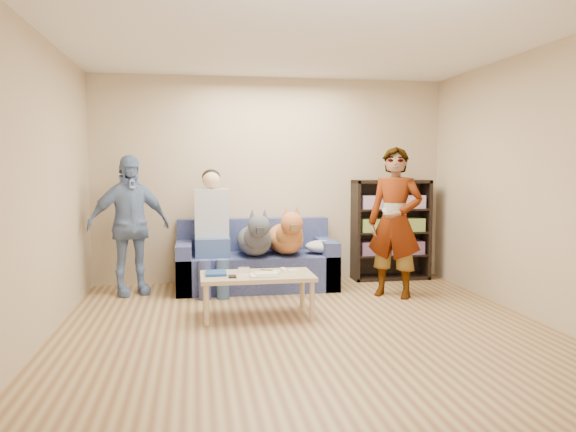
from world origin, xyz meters
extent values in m
plane|color=brown|center=(0.00, 0.00, 0.00)|extent=(5.00, 5.00, 0.00)
plane|color=white|center=(0.00, 0.00, 2.60)|extent=(5.00, 5.00, 0.00)
plane|color=tan|center=(0.00, 2.50, 1.30)|extent=(4.50, 0.00, 4.50)
plane|color=tan|center=(0.00, -2.50, 1.30)|extent=(4.50, 0.00, 4.50)
plane|color=tan|center=(-2.25, 0.00, 1.30)|extent=(0.00, 5.00, 5.00)
plane|color=tan|center=(2.25, 0.00, 1.30)|extent=(0.00, 5.00, 5.00)
ellipsoid|color=#B2B3B8|center=(0.56, 1.95, 0.51)|extent=(0.44, 0.37, 0.15)
imported|color=gray|center=(1.25, 1.35, 0.85)|extent=(0.74, 0.69, 1.69)
imported|color=#7489BA|center=(-1.73, 1.97, 0.80)|extent=(1.02, 0.72, 1.61)
cube|color=white|center=(1.05, 1.15, 1.00)|extent=(0.07, 0.12, 0.03)
cube|color=navy|center=(-0.78, 0.81, 0.43)|extent=(0.20, 0.26, 0.03)
cube|color=silver|center=(-0.33, 0.66, 0.43)|extent=(0.26, 0.20, 0.02)
cube|color=beige|center=(-0.30, 0.68, 0.44)|extent=(0.22, 0.17, 0.01)
cube|color=silver|center=(-0.50, 0.88, 0.45)|extent=(0.11, 0.06, 0.05)
cube|color=white|center=(-0.10, 0.86, 0.43)|extent=(0.04, 0.13, 0.03)
cube|color=white|center=(-0.02, 0.78, 0.43)|extent=(0.09, 0.06, 0.03)
cylinder|color=silver|center=(-0.18, 0.74, 0.43)|extent=(0.07, 0.07, 0.02)
cylinder|color=white|center=(-0.18, 0.82, 0.43)|extent=(0.07, 0.07, 0.02)
cylinder|color=#D6511E|center=(-0.40, 0.60, 0.42)|extent=(0.13, 0.06, 0.01)
cylinder|color=black|center=(-0.26, 0.94, 0.42)|extent=(0.13, 0.08, 0.01)
cube|color=black|center=(-0.63, 0.64, 0.43)|extent=(0.07, 0.12, 0.02)
cube|color=#515B93|center=(-0.25, 2.05, 0.21)|extent=(1.90, 0.85, 0.42)
cube|color=#515B93|center=(-0.25, 2.38, 0.62)|extent=(1.90, 0.18, 0.40)
cube|color=#515B93|center=(-1.11, 2.05, 0.29)|extent=(0.18, 0.85, 0.58)
cube|color=#515B93|center=(0.61, 2.05, 0.29)|extent=(0.18, 0.85, 0.58)
cube|color=#404F8D|center=(-0.78, 1.97, 0.53)|extent=(0.40, 0.38, 0.22)
cylinder|color=#3D4886|center=(-0.88, 1.55, 0.21)|extent=(0.14, 0.14, 0.47)
cylinder|color=#415E8F|center=(-0.68, 1.55, 0.21)|extent=(0.14, 0.14, 0.47)
cube|color=#BBBAC0|center=(-0.78, 2.07, 0.92)|extent=(0.40, 0.24, 0.58)
sphere|color=#E1AE87|center=(-0.78, 2.07, 1.32)|extent=(0.21, 0.21, 0.21)
ellipsoid|color=black|center=(-0.78, 2.10, 1.35)|extent=(0.22, 0.22, 0.19)
ellipsoid|color=#474A50|center=(-0.28, 1.95, 0.60)|extent=(0.41, 0.85, 0.35)
sphere|color=#494A53|center=(-0.28, 1.63, 0.68)|extent=(0.31, 0.31, 0.31)
sphere|color=#4D5157|center=(-0.28, 1.45, 0.82)|extent=(0.25, 0.25, 0.25)
cube|color=black|center=(-0.28, 1.33, 0.79)|extent=(0.08, 0.12, 0.07)
cone|color=#4B4C55|center=(-0.35, 1.48, 0.95)|extent=(0.08, 0.08, 0.12)
cone|color=#494B53|center=(-0.21, 1.48, 0.95)|extent=(0.08, 0.08, 0.12)
cylinder|color=#50535A|center=(-0.28, 2.38, 0.56)|extent=(0.05, 0.28, 0.16)
ellipsoid|color=#C97F3D|center=(0.10, 2.01, 0.60)|extent=(0.42, 0.88, 0.37)
sphere|color=#AD5B35|center=(0.10, 1.71, 0.69)|extent=(0.32, 0.32, 0.32)
sphere|color=#AF5935|center=(0.10, 1.55, 0.83)|extent=(0.26, 0.26, 0.26)
cube|color=brown|center=(0.10, 1.44, 0.80)|extent=(0.08, 0.12, 0.07)
cone|color=#C4693B|center=(0.04, 1.57, 0.97)|extent=(0.08, 0.08, 0.12)
cone|color=#A55E32|center=(0.16, 1.57, 0.97)|extent=(0.08, 0.08, 0.12)
cylinder|color=#AB6034|center=(0.10, 2.40, 0.57)|extent=(0.05, 0.29, 0.17)
cube|color=tan|center=(-0.38, 0.76, 0.40)|extent=(1.10, 0.60, 0.04)
cylinder|color=tan|center=(-0.88, 0.51, 0.19)|extent=(0.05, 0.05, 0.38)
cylinder|color=tan|center=(0.12, 0.51, 0.19)|extent=(0.05, 0.05, 0.38)
cylinder|color=tan|center=(-0.88, 1.01, 0.19)|extent=(0.05, 0.05, 0.38)
cylinder|color=tan|center=(0.12, 1.01, 0.19)|extent=(0.05, 0.05, 0.38)
cube|color=black|center=(1.07, 2.32, 0.65)|extent=(0.04, 0.34, 1.30)
cube|color=black|center=(2.03, 2.32, 0.65)|extent=(0.04, 0.34, 1.30)
cube|color=black|center=(1.55, 2.32, 1.28)|extent=(1.00, 0.34, 0.04)
cube|color=black|center=(1.55, 2.32, 0.02)|extent=(1.00, 0.34, 0.04)
cube|color=black|center=(1.55, 2.48, 0.65)|extent=(1.00, 0.02, 1.30)
cube|color=black|center=(1.55, 2.32, 0.32)|extent=(0.94, 0.32, 0.03)
cube|color=black|center=(1.55, 2.32, 0.62)|extent=(0.94, 0.32, 0.02)
cube|color=black|center=(1.55, 2.32, 0.92)|extent=(0.94, 0.32, 0.02)
cube|color=#B23333|center=(1.55, 2.30, 0.42)|extent=(0.84, 0.24, 0.17)
cube|color=gold|center=(1.55, 2.30, 0.72)|extent=(0.84, 0.24, 0.17)
cube|color=#994C99|center=(1.55, 2.30, 1.02)|extent=(0.84, 0.24, 0.17)
camera|label=1|loc=(-0.97, -4.65, 1.47)|focal=35.00mm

